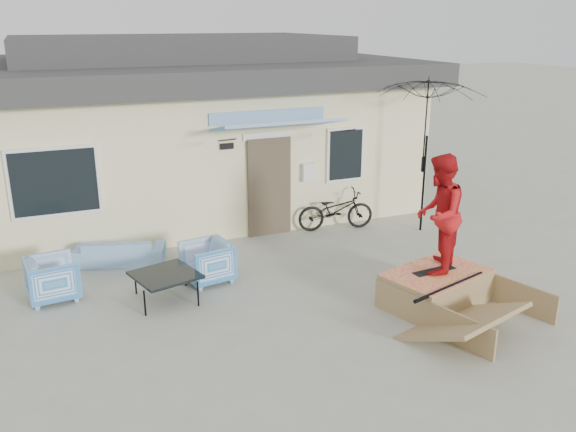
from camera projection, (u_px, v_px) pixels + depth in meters
name	position (u px, v px, depth m)	size (l,w,h in m)	color
ground	(317.00, 338.00, 8.81)	(90.00, 90.00, 0.00)	#9C9E8E
house	(181.00, 123.00, 15.20)	(10.80, 8.49, 4.10)	beige
loveseat	(120.00, 247.00, 11.43)	(1.67, 0.49, 0.65)	#2776B8
armchair_left	(52.00, 276.00, 9.94)	(0.78, 0.73, 0.80)	#2776B8
armchair_right	(207.00, 260.00, 10.62)	(0.78, 0.73, 0.80)	#2776B8
coffee_table	(166.00, 287.00, 9.95)	(0.95, 0.95, 0.47)	black
bicycle	(336.00, 206.00, 13.22)	(0.59, 1.69, 1.08)	black
patio_umbrella	(426.00, 152.00, 12.80)	(2.67, 2.54, 2.20)	black
skate_ramp	(436.00, 288.00, 9.82)	(1.64, 2.18, 0.55)	olive
skateboard	(434.00, 270.00, 9.77)	(0.77, 0.19, 0.05)	black
skater	(439.00, 212.00, 9.46)	(0.93, 0.72, 1.91)	red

